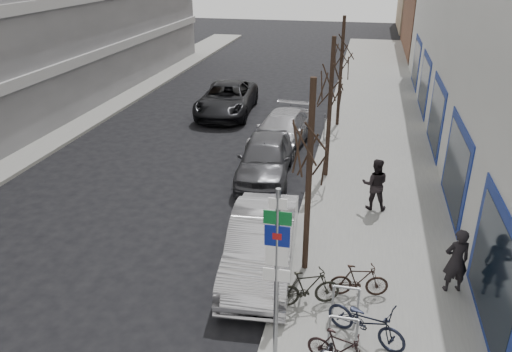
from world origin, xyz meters
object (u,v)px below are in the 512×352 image
at_px(tree_near, 311,133).
at_px(parked_car_back, 282,130).
at_px(meter_back, 325,124).
at_px(bike_mid_inner, 307,288).
at_px(lane_car, 227,99).
at_px(tree_far, 343,46).
at_px(parked_car_mid, 265,158).
at_px(bike_rack, 343,329).
at_px(bike_mid_curb, 367,318).
at_px(pedestrian_near, 456,260).
at_px(tree_mid, 332,75).
at_px(parked_car_front, 262,244).
at_px(meter_mid, 311,171).
at_px(bike_near_right, 340,350).
at_px(bike_far_inner, 359,280).
at_px(highway_sign_pole, 277,268).
at_px(meter_front, 287,251).
at_px(pedestrian_far, 375,184).

bearing_deg(tree_near, parked_car_back, 103.48).
relative_size(meter_back, parked_car_back, 0.24).
bearing_deg(tree_near, bike_mid_inner, -80.94).
bearing_deg(lane_car, meter_back, -36.29).
distance_m(tree_far, parked_car_mid, 8.01).
height_order(bike_rack, parked_car_back, parked_car_back).
distance_m(bike_mid_curb, pedestrian_near, 3.21).
bearing_deg(tree_mid, meter_back, 96.42).
bearing_deg(bike_mid_inner, bike_rack, -166.02).
relative_size(parked_car_front, pedestrian_near, 2.82).
height_order(meter_mid, bike_near_right, meter_mid).
height_order(tree_far, bike_near_right, tree_far).
xyz_separation_m(meter_back, bike_far_inner, (1.94, -11.45, -0.31)).
distance_m(tree_near, bike_mid_inner, 3.81).
bearing_deg(bike_mid_inner, tree_near, -13.03).
bearing_deg(bike_mid_curb, bike_far_inner, 32.86).
relative_size(tree_mid, parked_car_front, 1.09).
relative_size(parked_car_front, parked_car_back, 0.96).
height_order(bike_rack, meter_back, meter_back).
height_order(bike_mid_inner, pedestrian_near, pedestrian_near).
relative_size(bike_rack, parked_car_mid, 0.46).
xyz_separation_m(highway_sign_pole, meter_front, (-0.25, 3.01, -1.54)).
bearing_deg(parked_car_front, tree_near, 2.65).
xyz_separation_m(bike_mid_curb, pedestrian_near, (2.17, 2.34, 0.31)).
height_order(meter_mid, meter_back, same).
bearing_deg(highway_sign_pole, tree_far, 89.31).
bearing_deg(tree_near, pedestrian_near, -2.84).
height_order(tree_far, meter_front, tree_far).
relative_size(bike_rack, lane_car, 0.38).
xyz_separation_m(meter_front, bike_mid_inner, (0.71, -1.10, -0.26)).
bearing_deg(pedestrian_far, parked_car_mid, -27.19).
relative_size(tree_far, bike_far_inner, 3.63).
bearing_deg(bike_far_inner, bike_rack, 161.95).
relative_size(bike_far_inner, pedestrian_near, 0.85).
bearing_deg(lane_car, tree_mid, -54.96).
relative_size(tree_near, pedestrian_near, 3.07).
xyz_separation_m(tree_near, meter_back, (-0.45, 10.50, -3.19)).
xyz_separation_m(bike_mid_curb, parked_car_front, (-2.89, 2.37, 0.10)).
bearing_deg(meter_back, parked_car_back, -156.45).
bearing_deg(meter_front, pedestrian_far, 63.20).
height_order(bike_mid_curb, bike_mid_inner, bike_mid_curb).
bearing_deg(parked_car_mid, tree_mid, 5.39).
distance_m(tree_mid, parked_car_mid, 4.05).
xyz_separation_m(bike_rack, lane_car, (-7.35, 17.02, 0.17)).
xyz_separation_m(meter_front, pedestrian_far, (2.28, 4.52, 0.15)).
relative_size(meter_front, pedestrian_far, 0.69).
bearing_deg(tree_near, meter_front, -131.99).
bearing_deg(parked_car_mid, meter_front, -78.62).
height_order(tree_near, parked_car_back, tree_near).
distance_m(meter_back, pedestrian_near, 11.53).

